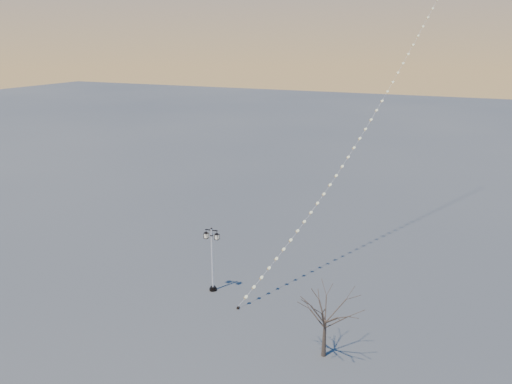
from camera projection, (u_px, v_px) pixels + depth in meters
The scene contains 4 objects.
ground at pixel (201, 316), 33.42m from camera, with size 300.00×300.00×0.00m, color #464847.
street_lamp at pixel (212, 256), 36.00m from camera, with size 1.27×0.56×5.04m.
bare_tree at pixel (326, 311), 28.30m from camera, with size 2.63×2.63×4.36m.
kite_train at pixel (367, 103), 41.03m from camera, with size 11.09×29.45×26.14m.
Camera 1 is at (15.26, -25.39, 18.01)m, focal length 34.38 mm.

